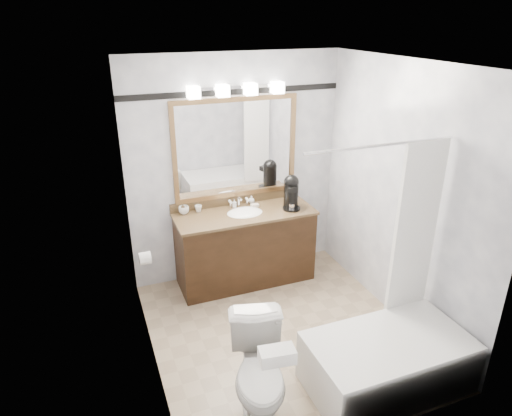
{
  "coord_description": "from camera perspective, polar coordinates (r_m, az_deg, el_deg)",
  "views": [
    {
      "loc": [
        -1.53,
        -3.26,
        2.85
      ],
      "look_at": [
        -0.13,
        0.35,
        1.19
      ],
      "focal_mm": 32.0,
      "sensor_mm": 36.0,
      "label": 1
    }
  ],
  "objects": [
    {
      "name": "vanity",
      "position": [
        5.14,
        -1.37,
        -4.72
      ],
      "size": [
        1.53,
        0.58,
        0.97
      ],
      "color": "black",
      "rests_on": "ground"
    },
    {
      "name": "soap_bar",
      "position": [
        5.11,
        -0.16,
        0.34
      ],
      "size": [
        0.09,
        0.06,
        0.03
      ],
      "primitive_type": "cube",
      "rotation": [
        0.0,
        0.0,
        -0.04
      ],
      "color": "beige",
      "rests_on": "vanity"
    },
    {
      "name": "tissue_box",
      "position": [
        3.12,
        2.65,
        -17.92
      ],
      "size": [
        0.25,
        0.16,
        0.1
      ],
      "primitive_type": "cube",
      "rotation": [
        0.0,
        0.0,
        -0.14
      ],
      "color": "white",
      "rests_on": "toilet"
    },
    {
      "name": "toilet",
      "position": [
        3.62,
        0.45,
        -20.0
      ],
      "size": [
        0.59,
        0.82,
        0.75
      ],
      "primitive_type": "imported",
      "rotation": [
        0.0,
        0.0,
        -0.26
      ],
      "color": "white",
      "rests_on": "ground"
    },
    {
      "name": "cup_left",
      "position": [
        4.98,
        -9.01,
        -0.25
      ],
      "size": [
        0.14,
        0.14,
        0.09
      ],
      "primitive_type": "imported",
      "rotation": [
        0.0,
        0.0,
        0.39
      ],
      "color": "white",
      "rests_on": "vanity"
    },
    {
      "name": "room",
      "position": [
        3.94,
        3.56,
        -0.8
      ],
      "size": [
        2.42,
        2.62,
        2.52
      ],
      "color": "#9D866A",
      "rests_on": "ground"
    },
    {
      "name": "tp_roll",
      "position": [
        4.49,
        -13.71,
        -6.11
      ],
      "size": [
        0.11,
        0.12,
        0.12
      ],
      "primitive_type": "cylinder",
      "rotation": [
        0.0,
        1.57,
        0.0
      ],
      "color": "white",
      "rests_on": "room"
    },
    {
      "name": "coffee_maker",
      "position": [
        5.04,
        4.42,
        2.13
      ],
      "size": [
        0.2,
        0.24,
        0.38
      ],
      "rotation": [
        0.0,
        0.0,
        -0.31
      ],
      "color": "black",
      "rests_on": "vanity"
    },
    {
      "name": "vanity_light_bar",
      "position": [
        4.8,
        -2.46,
        14.59
      ],
      "size": [
        1.02,
        0.14,
        0.12
      ],
      "color": "silver",
      "rests_on": "room"
    },
    {
      "name": "soap_bottle_a",
      "position": [
        5.08,
        -2.71,
        0.56
      ],
      "size": [
        0.05,
        0.05,
        0.09
      ],
      "primitive_type": "imported",
      "rotation": [
        0.0,
        0.0,
        -0.4
      ],
      "color": "white",
      "rests_on": "vanity"
    },
    {
      "name": "mirror",
      "position": [
        4.98,
        -2.54,
        7.46
      ],
      "size": [
        1.4,
        0.04,
        1.1
      ],
      "color": "olive",
      "rests_on": "room"
    },
    {
      "name": "bathtub",
      "position": [
        4.06,
        16.23,
        -17.14
      ],
      "size": [
        1.3,
        0.75,
        1.96
      ],
      "color": "white",
      "rests_on": "ground"
    },
    {
      "name": "cup_right",
      "position": [
        5.01,
        -7.22,
        -0.06
      ],
      "size": [
        0.1,
        0.1,
        0.07
      ],
      "primitive_type": "imported",
      "rotation": [
        0.0,
        0.0,
        -0.4
      ],
      "color": "white",
      "rests_on": "vanity"
    },
    {
      "name": "soap_bottle_b",
      "position": [
        5.18,
        -0.58,
        1.06
      ],
      "size": [
        0.08,
        0.08,
        0.09
      ],
      "primitive_type": "imported",
      "rotation": [
        0.0,
        0.0,
        0.2
      ],
      "color": "white",
      "rests_on": "vanity"
    },
    {
      "name": "accent_stripe",
      "position": [
        4.86,
        -2.71,
        14.31
      ],
      "size": [
        2.4,
        0.01,
        0.06
      ],
      "primitive_type": "cube",
      "color": "black",
      "rests_on": "room"
    }
  ]
}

